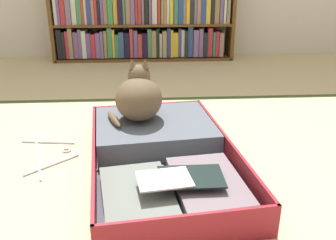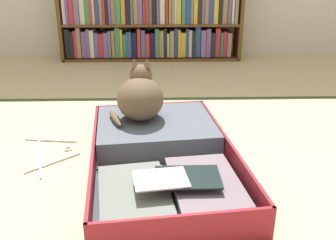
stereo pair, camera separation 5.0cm
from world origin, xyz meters
name	(u,v)px [view 1 (the left image)]	position (x,y,z in m)	size (l,w,h in m)	color
ground_plane	(158,197)	(0.00, 0.00, 0.00)	(10.00, 10.00, 0.00)	#CEB986
tatami_border	(152,99)	(0.00, 1.10, 0.00)	(4.80, 0.05, 0.00)	#3B4F27
bookshelf	(142,9)	(-0.06, 2.25, 0.45)	(1.61, 0.25, 0.92)	brown
open_suitcase	(161,150)	(0.02, 0.28, 0.05)	(0.67, 1.03, 0.12)	maroon
black_cat	(139,97)	(-0.07, 0.49, 0.22)	(0.28, 0.27, 0.28)	brown
clothes_hanger	(47,153)	(-0.49, 0.37, 0.01)	(0.30, 0.45, 0.01)	silver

